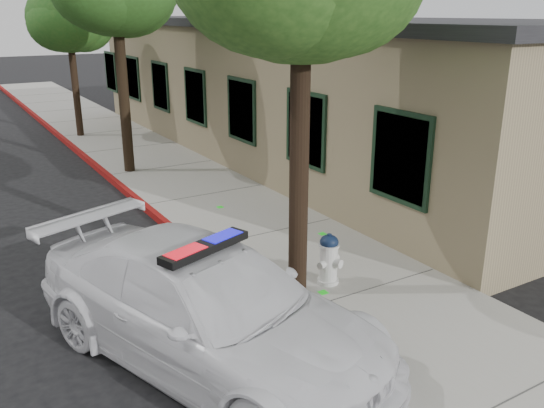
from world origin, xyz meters
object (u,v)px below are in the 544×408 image
at_px(fire_hydrant, 329,259).
at_px(police_car, 207,307).
at_px(clapboard_building, 308,87).
at_px(street_tree_far, 69,21).

bearing_deg(fire_hydrant, police_car, 178.97).
bearing_deg(police_car, clapboard_building, 29.78).
distance_m(clapboard_building, police_car, 12.28).
height_order(clapboard_building, police_car, clapboard_building).
distance_m(police_car, street_tree_far, 15.58).
bearing_deg(clapboard_building, fire_hydrant, -122.50).
height_order(clapboard_building, street_tree_far, street_tree_far).
height_order(police_car, street_tree_far, street_tree_far).
bearing_deg(clapboard_building, police_car, -130.61).
bearing_deg(police_car, street_tree_far, 62.91).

